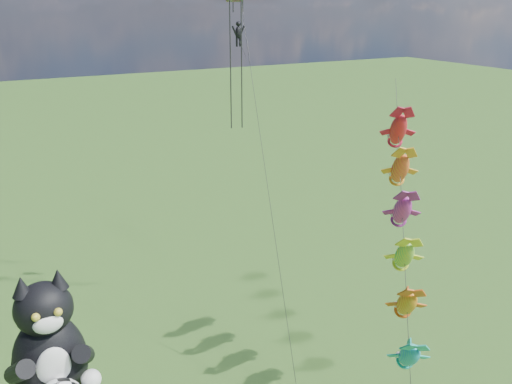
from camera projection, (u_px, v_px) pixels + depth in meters
name	position (u px, v px, depth m)	size (l,w,h in m)	color
cat_kite_rig	(51.00, 357.00, 19.42)	(2.87, 4.21, 12.49)	brown
fish_windsock_rig	(403.00, 233.00, 30.09)	(8.96, 13.34, 16.40)	brown
parafoil_rig	(239.00, 20.00, 37.47)	(5.44, 17.00, 28.27)	brown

